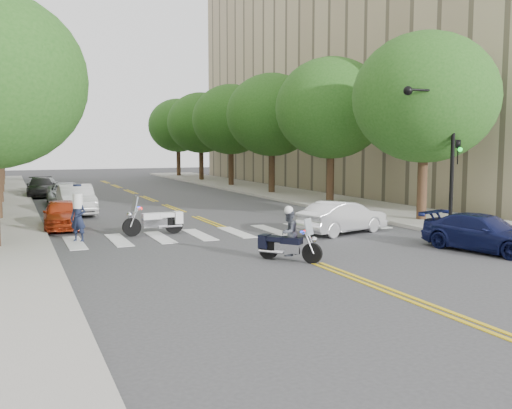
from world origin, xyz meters
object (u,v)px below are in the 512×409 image
motorcycle_parked (158,221)px  sedan_blue (484,233)px  motorcycle_police (287,236)px  convertible (343,217)px  officer_standing (78,219)px

motorcycle_parked → sedan_blue: (8.95, -7.75, 0.07)m
motorcycle_police → convertible: bearing=-176.3°
officer_standing → sedan_blue: officer_standing is taller
motorcycle_police → motorcycle_parked: size_ratio=0.73×
motorcycle_police → convertible: 5.92m
motorcycle_parked → convertible: bearing=-114.4°
motorcycle_parked → officer_standing: (-3.05, -0.45, 0.30)m
convertible → sedan_blue: (2.21, -5.12, -0.04)m
sedan_blue → officer_standing: bearing=134.0°
motorcycle_parked → convertible: motorcycle_parked is taller
motorcycle_parked → convertible: 7.24m
motorcycle_parked → officer_standing: bearing=95.3°
officer_standing → motorcycle_parked: bearing=48.0°
officer_standing → convertible: (9.79, -2.18, -0.19)m
motorcycle_parked → sedan_blue: 11.84m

